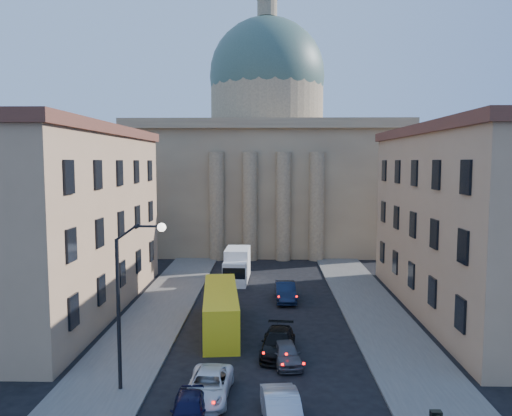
{
  "coord_description": "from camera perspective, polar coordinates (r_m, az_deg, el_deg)",
  "views": [
    {
      "loc": [
        0.13,
        -16.72,
        11.92
      ],
      "look_at": [
        -0.63,
        15.68,
        8.86
      ],
      "focal_mm": 35.0,
      "sensor_mm": 36.0,
      "label": 1
    }
  ],
  "objects": [
    {
      "name": "car_right_mid",
      "position": [
        31.97,
        2.55,
        -15.14
      ],
      "size": [
        2.46,
        5.07,
        1.42
      ],
      "primitive_type": "imported",
      "rotation": [
        0.0,
        0.0,
        -0.1
      ],
      "color": "black",
      "rests_on": "ground"
    },
    {
      "name": "building_left",
      "position": [
        42.57,
        -22.39,
        -1.08
      ],
      "size": [
        11.6,
        26.6,
        14.7
      ],
      "color": "tan",
      "rests_on": "ground"
    },
    {
      "name": "box_truck",
      "position": [
        49.83,
        -2.21,
        -6.68
      ],
      "size": [
        2.46,
        5.88,
        3.19
      ],
      "rotation": [
        0.0,
        0.0,
        -0.03
      ],
      "color": "white",
      "rests_on": "ground"
    },
    {
      "name": "car_left_near",
      "position": [
        24.61,
        -7.68,
        -21.86
      ],
      "size": [
        1.83,
        4.03,
        1.34
      ],
      "primitive_type": "imported",
      "rotation": [
        0.0,
        0.0,
        0.06
      ],
      "color": "black",
      "rests_on": "ground"
    },
    {
      "name": "street_lamp",
      "position": [
        26.56,
        -14.39,
        -9.25
      ],
      "size": [
        2.62,
        0.44,
        8.83
      ],
      "color": "black",
      "rests_on": "ground"
    },
    {
      "name": "city_bus",
      "position": [
        36.07,
        -4.05,
        -11.36
      ],
      "size": [
        3.32,
        10.29,
        2.85
      ],
      "rotation": [
        0.0,
        0.0,
        0.1
      ],
      "color": "yellow",
      "rests_on": "ground"
    },
    {
      "name": "sidewalk_left",
      "position": [
        37.68,
        -12.29,
        -13.06
      ],
      "size": [
        5.0,
        60.0,
        0.15
      ],
      "primitive_type": "cube",
      "color": "#55534E",
      "rests_on": "ground"
    },
    {
      "name": "church",
      "position": [
        72.19,
        1.25,
        5.35
      ],
      "size": [
        68.02,
        28.76,
        36.6
      ],
      "color": "#7A634B",
      "rests_on": "ground"
    },
    {
      "name": "car_left_mid",
      "position": [
        26.75,
        -5.44,
        -19.56
      ],
      "size": [
        2.35,
        4.75,
        1.3
      ],
      "primitive_type": "imported",
      "rotation": [
        0.0,
        0.0,
        -0.04
      ],
      "color": "white",
      "rests_on": "ground"
    },
    {
      "name": "car_right_near",
      "position": [
        24.05,
        3.02,
        -22.28
      ],
      "size": [
        2.1,
        4.73,
        1.51
      ],
      "primitive_type": "imported",
      "rotation": [
        0.0,
        0.0,
        0.11
      ],
      "color": "#A7A8AE",
      "rests_on": "ground"
    },
    {
      "name": "car_right_far",
      "position": [
        30.64,
        3.49,
        -16.22
      ],
      "size": [
        1.98,
        3.92,
        1.28
      ],
      "primitive_type": "imported",
      "rotation": [
        0.0,
        0.0,
        0.13
      ],
      "color": "#4B4B50",
      "rests_on": "ground"
    },
    {
      "name": "sidewalk_right",
      "position": [
        37.62,
        14.52,
        -13.14
      ],
      "size": [
        5.0,
        60.0,
        0.15
      ],
      "primitive_type": "cube",
      "color": "#55534E",
      "rests_on": "ground"
    },
    {
      "name": "building_right",
      "position": [
        42.47,
        24.75,
        -1.19
      ],
      "size": [
        11.6,
        26.6,
        14.7
      ],
      "color": "tan",
      "rests_on": "ground"
    },
    {
      "name": "car_right_distant",
      "position": [
        43.32,
        3.38,
        -9.52
      ],
      "size": [
        1.81,
        4.81,
        1.57
      ],
      "primitive_type": "imported",
      "rotation": [
        0.0,
        0.0,
        0.03
      ],
      "color": "black",
      "rests_on": "ground"
    }
  ]
}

